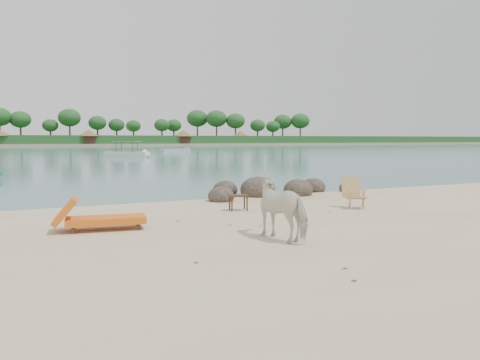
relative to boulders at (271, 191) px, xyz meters
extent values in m
plane|color=#376B6E|center=(-2.92, 83.86, -0.17)|extent=(400.00, 400.00, 0.00)
cube|color=tan|center=(-2.92, 163.86, -0.17)|extent=(420.00, 90.00, 1.40)
cube|color=#1E4C1E|center=(-2.92, 128.86, 1.73)|extent=(420.00, 18.00, 2.40)
ellipsoid|color=#312A21|center=(-2.28, -0.78, -0.03)|extent=(0.83, 0.92, 0.62)
ellipsoid|color=#312A21|center=(-0.58, -0.08, 0.04)|extent=(1.21, 1.33, 0.90)
ellipsoid|color=#312A21|center=(0.82, -0.48, 0.00)|extent=(1.01, 1.11, 0.76)
ellipsoid|color=#312A21|center=(2.02, 0.32, -0.02)|extent=(0.89, 0.98, 0.67)
ellipsoid|color=#312A21|center=(3.12, -0.38, -0.06)|extent=(0.66, 0.73, 0.50)
ellipsoid|color=#312A21|center=(-1.38, 0.92, -0.02)|extent=(0.87, 0.96, 0.65)
ellipsoid|color=#312A21|center=(0.22, 1.12, -0.05)|extent=(0.69, 0.76, 0.52)
imported|color=silver|center=(-3.40, -6.52, 0.46)|extent=(1.01, 1.61, 1.26)
plane|color=brown|center=(-0.55, -4.13, -0.17)|extent=(0.14, 0.14, 0.00)
plane|color=brown|center=(1.06, -2.41, -0.17)|extent=(0.14, 0.14, 0.00)
plane|color=brown|center=(-0.68, -2.68, -0.17)|extent=(0.11, 0.11, 0.00)
plane|color=brown|center=(-6.02, -2.50, -0.17)|extent=(0.10, 0.10, 0.00)
plane|color=brown|center=(-4.70, -3.76, -0.17)|extent=(0.14, 0.14, 0.00)
plane|color=brown|center=(-1.26, -2.71, -0.17)|extent=(0.14, 0.14, 0.00)
plane|color=brown|center=(-0.22, -4.90, -0.17)|extent=(0.10, 0.10, 0.00)
plane|color=brown|center=(-3.99, -9.36, -0.17)|extent=(0.13, 0.13, 0.00)
plane|color=brown|center=(-3.21, -5.16, -0.17)|extent=(0.11, 0.11, 0.00)
plane|color=brown|center=(-5.63, -7.50, -0.17)|extent=(0.14, 0.14, 0.00)
plane|color=brown|center=(-3.71, -8.80, -0.17)|extent=(0.13, 0.13, 0.00)
plane|color=brown|center=(-3.78, -4.74, -0.17)|extent=(0.14, 0.14, 0.00)
camera|label=1|loc=(-8.18, -14.38, 1.82)|focal=35.00mm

